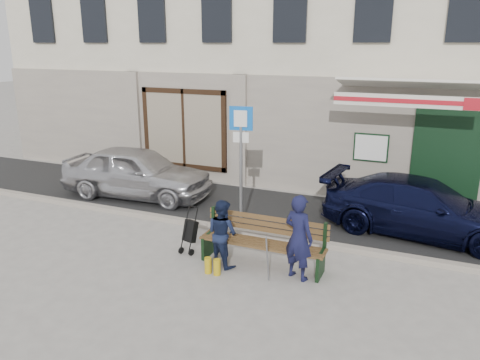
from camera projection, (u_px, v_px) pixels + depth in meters
The scene contains 11 objects.
ground at pixel (207, 261), 9.02m from camera, with size 80.00×80.00×0.00m, color #9E9991.
asphalt_lane at pixel (263, 210), 11.75m from camera, with size 60.00×3.20×0.01m, color #282828.
curb at pixel (238, 231), 10.32m from camera, with size 60.00×0.18×0.12m, color #9E9384.
building at pixel (323, 13), 15.08m from camera, with size 20.00×8.27×10.00m.
car_silver at pixel (137, 172), 12.62m from camera, with size 1.64×4.08×1.39m, color silver.
car_navy at pixel (421, 207), 10.14m from camera, with size 1.72×4.23×1.23m, color black.
parking_sign at pixel (241, 148), 10.10m from camera, with size 0.51×0.11×2.76m.
bench at pixel (260, 243), 8.74m from camera, with size 2.40×1.17×0.98m.
man at pixel (299, 237), 8.16m from camera, with size 0.57×0.37×1.56m, color #131535.
woman at pixel (222, 233), 8.70m from camera, with size 0.63×0.49×1.29m, color #141C37.
stroller at pixel (190, 232), 9.34m from camera, with size 0.33×0.42×0.93m.
Camera 1 is at (3.79, -7.31, 4.04)m, focal length 35.00 mm.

